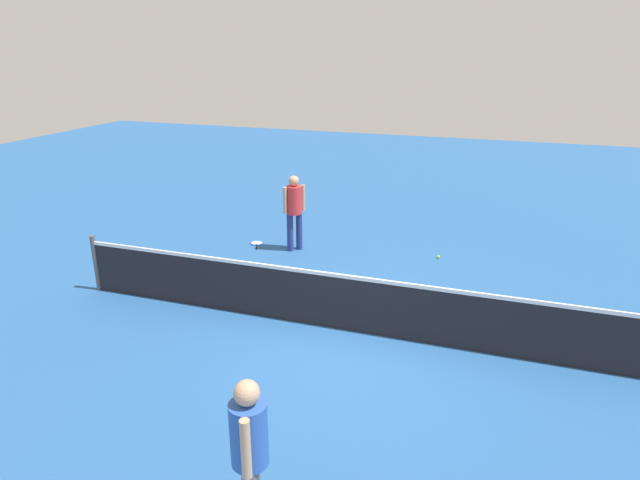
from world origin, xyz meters
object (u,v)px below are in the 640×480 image
tennis_ball_by_net (216,286)px  tennis_ball_near_player (571,322)px  player_near_side (294,207)px  tennis_ball_baseline (438,257)px  tennis_ball_midcourt (416,302)px  tennis_racket_near_player (257,243)px  player_far_side (250,448)px

tennis_ball_by_net → tennis_ball_near_player: bearing=-174.6°
player_near_side → tennis_ball_by_net: player_near_side is taller
tennis_ball_by_net → tennis_ball_baseline: same height
tennis_ball_midcourt → tennis_ball_baseline: size_ratio=1.00×
tennis_ball_by_net → tennis_ball_midcourt: bearing=-171.7°
tennis_racket_near_player → tennis_ball_baseline: tennis_ball_baseline is taller
tennis_racket_near_player → tennis_ball_near_player: size_ratio=9.12×
tennis_ball_baseline → tennis_ball_midcourt: bearing=87.7°
player_far_side → tennis_ball_midcourt: size_ratio=25.76×
tennis_ball_near_player → tennis_ball_midcourt: same height
player_near_side → tennis_ball_near_player: player_near_side is taller
tennis_ball_by_net → tennis_racket_near_player: bearing=-83.3°
tennis_racket_near_player → tennis_ball_by_net: (-0.29, 2.44, 0.02)m
tennis_ball_near_player → tennis_ball_baseline: same height
tennis_racket_near_player → player_near_side: bearing=175.7°
tennis_racket_near_player → tennis_ball_baseline: size_ratio=9.12×
tennis_ball_by_net → tennis_ball_baseline: size_ratio=1.00×
player_far_side → player_near_side: bearing=-71.7°
tennis_ball_near_player → tennis_ball_by_net: 6.31m
player_near_side → tennis_ball_by_net: bearing=73.8°
tennis_ball_baseline → tennis_racket_near_player: bearing=6.0°
player_near_side → tennis_ball_baseline: player_near_side is taller
player_near_side → tennis_ball_near_player: (-5.59, 1.77, -0.98)m
tennis_ball_near_player → tennis_ball_by_net: (6.28, 0.60, 0.00)m
tennis_racket_near_player → tennis_ball_midcourt: tennis_ball_midcourt is taller
tennis_racket_near_player → tennis_ball_baseline: bearing=-174.0°
player_near_side → tennis_ball_by_net: size_ratio=25.76×
player_far_side → tennis_ball_baseline: (-0.74, -7.73, -0.98)m
player_near_side → tennis_ball_by_net: 2.65m
player_near_side → player_far_side: size_ratio=1.00×
tennis_ball_by_net → tennis_ball_midcourt: size_ratio=1.00×
tennis_ball_baseline → player_near_side: bearing=9.1°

